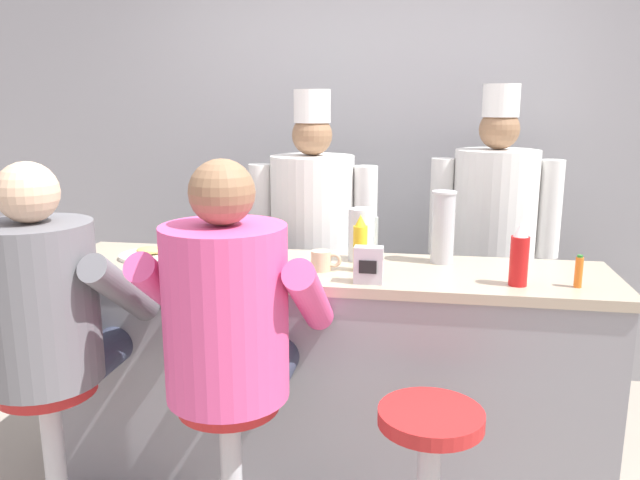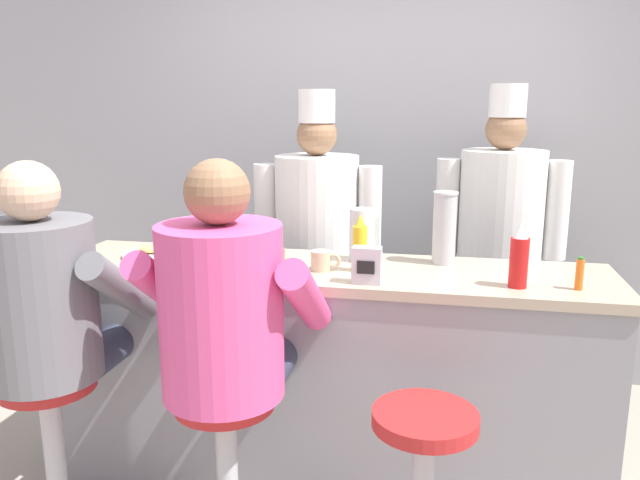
% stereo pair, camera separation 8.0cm
% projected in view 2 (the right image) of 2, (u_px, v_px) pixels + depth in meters
% --- Properties ---
extents(wall_back, '(10.00, 0.06, 2.70)m').
position_uv_depth(wall_back, '(369.00, 157.00, 3.85)').
color(wall_back, '#99999E').
rests_on(wall_back, ground_plane).
extents(diner_counter, '(2.34, 0.57, 1.01)m').
position_uv_depth(diner_counter, '(325.00, 379.00, 2.71)').
color(diner_counter, gray).
rests_on(diner_counter, ground_plane).
extents(ketchup_bottle_red, '(0.07, 0.07, 0.24)m').
position_uv_depth(ketchup_bottle_red, '(519.00, 258.00, 2.29)').
color(ketchup_bottle_red, red).
rests_on(ketchup_bottle_red, diner_counter).
extents(mustard_bottle_yellow, '(0.06, 0.06, 0.23)m').
position_uv_depth(mustard_bottle_yellow, '(360.00, 245.00, 2.51)').
color(mustard_bottle_yellow, yellow).
rests_on(mustard_bottle_yellow, diner_counter).
extents(hot_sauce_bottle_orange, '(0.03, 0.03, 0.12)m').
position_uv_depth(hot_sauce_bottle_orange, '(580.00, 274.00, 2.27)').
color(hot_sauce_bottle_orange, orange).
rests_on(hot_sauce_bottle_orange, diner_counter).
extents(water_pitcher_clear, '(0.13, 0.11, 0.23)m').
position_uv_depth(water_pitcher_clear, '(362.00, 235.00, 2.68)').
color(water_pitcher_clear, silver).
rests_on(water_pitcher_clear, diner_counter).
extents(breakfast_plate, '(0.26, 0.26, 0.05)m').
position_uv_depth(breakfast_plate, '(153.00, 253.00, 2.77)').
color(breakfast_plate, white).
rests_on(breakfast_plate, diner_counter).
extents(cereal_bowl, '(0.16, 0.16, 0.05)m').
position_uv_depth(cereal_bowl, '(266.00, 255.00, 2.69)').
color(cereal_bowl, '#B24C47').
rests_on(cereal_bowl, diner_counter).
extents(coffee_mug_tan, '(0.12, 0.08, 0.08)m').
position_uv_depth(coffee_mug_tan, '(322.00, 261.00, 2.53)').
color(coffee_mug_tan, beige).
rests_on(coffee_mug_tan, diner_counter).
extents(coffee_mug_white, '(0.12, 0.08, 0.09)m').
position_uv_depth(coffee_mug_white, '(206.00, 254.00, 2.62)').
color(coffee_mug_white, white).
rests_on(coffee_mug_white, diner_counter).
extents(cup_stack_steel, '(0.10, 0.10, 0.31)m').
position_uv_depth(cup_stack_steel, '(444.00, 228.00, 2.62)').
color(cup_stack_steel, '#B7BABF').
rests_on(cup_stack_steel, diner_counter).
extents(napkin_dispenser_chrome, '(0.11, 0.07, 0.14)m').
position_uv_depth(napkin_dispenser_chrome, '(367.00, 265.00, 2.35)').
color(napkin_dispenser_chrome, silver).
rests_on(napkin_dispenser_chrome, diner_counter).
extents(diner_seated_grey, '(0.62, 0.61, 1.49)m').
position_uv_depth(diner_seated_grey, '(47.00, 311.00, 2.26)').
color(diner_seated_grey, '#B2B5BA').
rests_on(diner_seated_grey, ground_plane).
extents(diner_seated_pink, '(0.63, 0.62, 1.51)m').
position_uv_depth(diner_seated_pink, '(226.00, 321.00, 2.12)').
color(diner_seated_pink, '#B2B5BA').
rests_on(diner_seated_pink, ground_plane).
extents(empty_stool_round, '(0.35, 0.35, 0.70)m').
position_uv_depth(empty_stool_round, '(423.00, 477.00, 2.06)').
color(empty_stool_round, '#B2B5BA').
rests_on(empty_stool_round, ground_plane).
extents(cook_in_whites_near, '(0.68, 0.44, 1.75)m').
position_uv_depth(cook_in_whites_near, '(317.00, 241.00, 3.31)').
color(cook_in_whites_near, '#232328').
rests_on(cook_in_whites_near, ground_plane).
extents(cook_in_whites_far, '(0.69, 0.44, 1.78)m').
position_uv_depth(cook_in_whites_far, '(499.00, 236.00, 3.37)').
color(cook_in_whites_far, '#232328').
rests_on(cook_in_whites_far, ground_plane).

